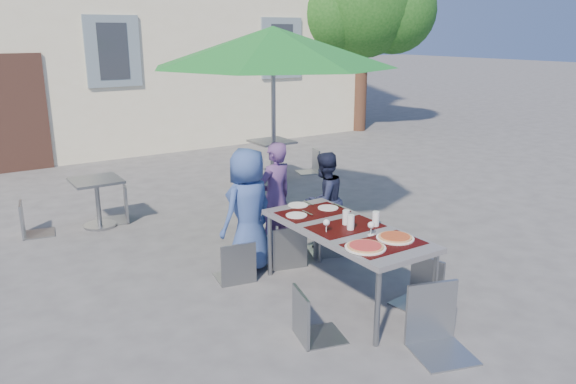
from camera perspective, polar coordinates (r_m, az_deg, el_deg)
ground at (r=5.91m, az=5.81°, el=-9.98°), size 90.00×90.00×0.00m
tree at (r=15.32m, az=7.67°, el=18.36°), size 3.60×3.00×4.70m
dining_table at (r=5.52m, az=5.84°, el=-4.09°), size 0.80×1.85×0.76m
pizza_near_left at (r=4.98m, az=7.87°, el=-5.52°), size 0.36×0.36×0.03m
pizza_near_right at (r=5.24m, az=10.84°, el=-4.55°), size 0.35×0.35×0.03m
glassware at (r=5.45m, az=6.89°, el=-2.91°), size 0.58×0.42×0.15m
place_settings at (r=5.98m, az=2.04°, el=-1.75°), size 0.69×0.50×0.01m
child_0 at (r=6.17m, az=-4.07°, el=-1.86°), size 0.77×0.61×1.39m
child_1 at (r=6.71m, az=-1.32°, el=-0.54°), size 0.54×0.40×1.35m
child_2 at (r=6.87m, az=3.68°, el=-0.84°), size 0.63×0.43×1.19m
chair_0 at (r=5.93m, az=-5.37°, el=-4.60°), size 0.45×0.45×0.87m
chair_1 at (r=6.29m, az=-0.11°, el=-2.98°), size 0.49×0.50×0.92m
chair_2 at (r=6.61m, az=4.26°, el=-1.76°), size 0.56×0.56×0.97m
chair_3 at (r=4.83m, az=2.39°, el=-9.49°), size 0.48×0.47×0.87m
chair_4 at (r=5.61m, az=13.58°, el=-6.28°), size 0.43×0.43×0.86m
chair_5 at (r=4.81m, az=15.25°, el=-8.67°), size 0.59×0.59×1.05m
patio_umbrella at (r=7.05m, az=-1.53°, el=14.44°), size 3.04×3.04×2.65m
cafe_table_0 at (r=8.02m, az=-18.80°, el=-0.43°), size 0.63×0.63×0.67m
bg_chair_l_0 at (r=8.00m, az=-24.97°, el=-0.63°), size 0.45×0.45×0.86m
bg_chair_r_0 at (r=8.16m, az=-17.04°, el=1.06°), size 0.53×0.52×0.98m
cafe_table_1 at (r=10.07m, az=-1.64°, el=3.92°), size 0.67×0.67×0.72m
bg_chair_l_1 at (r=9.76m, az=-4.85°, el=4.10°), size 0.58×0.58×0.99m
bg_chair_r_1 at (r=10.60m, az=2.42°, el=4.58°), size 0.46×0.46×0.84m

